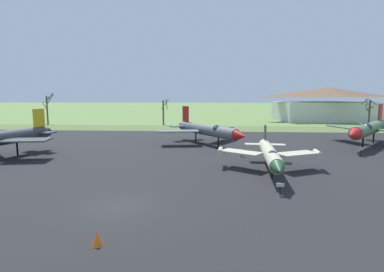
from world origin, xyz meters
name	(u,v)px	position (x,y,z in m)	size (l,w,h in m)	color
ground_plane	(120,207)	(0.00, 0.00, 0.00)	(600.00, 600.00, 0.00)	#607F42
asphalt_apron	(161,158)	(0.00, 15.85, 0.03)	(97.05, 52.84, 0.05)	black
grass_verge_strip	(186,128)	(0.00, 48.27, 0.03)	(157.05, 12.00, 0.06)	#556538
jet_fighter_front_left	(369,129)	(28.12, 26.23, 2.52)	(13.65, 15.95, 5.91)	#4C6B47
info_placard_front_left	(361,151)	(23.47, 18.13, 0.71)	(0.69, 0.39, 1.09)	black
jet_fighter_front_right	(207,130)	(5.15, 25.42, 2.27)	(12.60, 14.51, 5.52)	#565B60
info_placard_front_right	(241,151)	(9.29, 17.13, 0.67)	(0.53, 0.31, 1.06)	black
jet_fighter_rear_center	(270,154)	(11.30, 9.67, 1.81)	(9.97, 13.03, 4.02)	#B7B293
info_placard_rear_center	(280,188)	(10.86, 2.89, 0.62)	(0.57, 0.26, 0.99)	black
bare_tree_far_left	(48,107)	(-36.06, 56.23, 4.25)	(2.50, 2.53, 7.94)	#42382D
bare_tree_left_of_center	(164,111)	(-6.33, 56.37, 3.41)	(2.15, 2.32, 6.48)	brown
bare_tree_center	(369,111)	(40.85, 52.69, 3.71)	(3.05, 3.10, 6.66)	#42382D
visitor_building	(327,105)	(38.58, 72.06, 4.66)	(31.14, 18.93, 9.54)	beige
traffic_cone	(97,239)	(0.54, -5.32, 0.40)	(0.56, 0.56, 0.80)	orange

